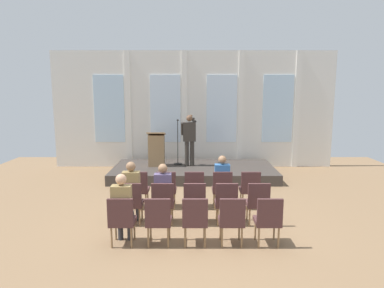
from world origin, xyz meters
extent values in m
plane|color=#846647|center=(0.00, 0.00, 0.00)|extent=(14.97, 14.97, 0.00)
cube|color=silver|center=(0.00, 5.76, 2.12)|extent=(10.28, 0.10, 4.24)
cube|color=silver|center=(-3.08, 5.70, 2.16)|extent=(1.10, 0.04, 2.45)
cube|color=silver|center=(-2.38, 5.70, 2.12)|extent=(0.20, 0.08, 4.24)
cube|color=silver|center=(-1.03, 5.70, 2.16)|extent=(1.10, 0.04, 2.45)
cube|color=silver|center=(-0.33, 5.70, 2.12)|extent=(0.20, 0.08, 4.24)
cube|color=silver|center=(1.03, 5.70, 2.16)|extent=(1.10, 0.04, 2.45)
cube|color=silver|center=(1.73, 5.70, 2.12)|extent=(0.20, 0.08, 4.24)
cube|color=silver|center=(3.08, 5.70, 2.16)|extent=(1.10, 0.04, 2.45)
cube|color=silver|center=(3.78, 5.70, 2.12)|extent=(0.20, 0.08, 4.24)
cube|color=#3F3833|center=(0.00, 4.26, 0.16)|extent=(5.30, 2.39, 0.33)
cylinder|color=#332D28|center=(-0.23, 4.41, 0.75)|extent=(0.14, 0.14, 0.84)
cylinder|color=#332D28|center=(-0.05, 4.41, 0.75)|extent=(0.14, 0.14, 0.84)
cube|color=#332D28|center=(-0.14, 4.41, 1.48)|extent=(0.42, 0.22, 0.63)
cube|color=#26663F|center=(-0.14, 4.53, 1.56)|extent=(0.06, 0.01, 0.38)
sphere|color=brown|center=(-0.14, 4.42, 1.93)|extent=(0.21, 0.21, 0.21)
cylinder|color=#332D28|center=(-0.38, 4.49, 1.57)|extent=(0.09, 0.28, 0.45)
cylinder|color=#332D28|center=(0.02, 4.55, 1.82)|extent=(0.15, 0.36, 0.15)
cylinder|color=#332D28|center=(-0.02, 4.68, 1.87)|extent=(0.11, 0.34, 0.15)
sphere|color=brown|center=(-0.09, 4.94, 1.97)|extent=(0.10, 0.10, 0.10)
cylinder|color=black|center=(-0.54, 4.63, 0.34)|extent=(0.28, 0.28, 0.03)
cylinder|color=black|center=(-0.54, 4.63, 1.08)|extent=(0.02, 0.02, 1.45)
sphere|color=#262626|center=(-0.54, 4.63, 1.85)|extent=(0.07, 0.07, 0.07)
cube|color=#93724C|center=(-1.24, 4.42, 0.85)|extent=(0.52, 0.40, 1.05)
cube|color=#93724C|center=(-1.24, 4.44, 1.42)|extent=(0.60, 0.48, 0.14)
cylinder|color=olive|center=(-1.16, 1.46, 0.20)|extent=(0.04, 0.04, 0.40)
cylinder|color=olive|center=(-1.52, 1.46, 0.20)|extent=(0.04, 0.04, 0.40)
cylinder|color=olive|center=(-1.16, 1.12, 0.20)|extent=(0.04, 0.04, 0.40)
cylinder|color=olive|center=(-1.52, 1.12, 0.20)|extent=(0.04, 0.04, 0.40)
cube|color=#4C2D2D|center=(-1.34, 1.29, 0.44)|extent=(0.46, 0.44, 0.08)
cube|color=#4C2D2D|center=(-1.34, 1.10, 0.71)|extent=(0.46, 0.06, 0.46)
cylinder|color=olive|center=(-0.49, 1.46, 0.20)|extent=(0.04, 0.04, 0.40)
cylinder|color=olive|center=(-0.85, 1.46, 0.20)|extent=(0.04, 0.04, 0.40)
cylinder|color=olive|center=(-0.49, 1.12, 0.20)|extent=(0.04, 0.04, 0.40)
cylinder|color=olive|center=(-0.85, 1.12, 0.20)|extent=(0.04, 0.04, 0.40)
cube|color=#4C2D2D|center=(-0.67, 1.29, 0.44)|extent=(0.46, 0.44, 0.08)
cube|color=#4C2D2D|center=(-0.67, 1.10, 0.71)|extent=(0.46, 0.06, 0.46)
cylinder|color=olive|center=(0.18, 1.46, 0.20)|extent=(0.04, 0.04, 0.40)
cylinder|color=olive|center=(-0.18, 1.46, 0.20)|extent=(0.04, 0.04, 0.40)
cylinder|color=olive|center=(0.18, 1.12, 0.20)|extent=(0.04, 0.04, 0.40)
cylinder|color=olive|center=(-0.18, 1.12, 0.20)|extent=(0.04, 0.04, 0.40)
cube|color=#4C2D2D|center=(0.00, 1.29, 0.44)|extent=(0.46, 0.44, 0.08)
cube|color=#4C2D2D|center=(0.00, 1.10, 0.71)|extent=(0.46, 0.06, 0.46)
cylinder|color=olive|center=(0.85, 1.46, 0.20)|extent=(0.04, 0.04, 0.40)
cylinder|color=olive|center=(0.49, 1.46, 0.20)|extent=(0.04, 0.04, 0.40)
cylinder|color=olive|center=(0.85, 1.12, 0.20)|extent=(0.04, 0.04, 0.40)
cylinder|color=olive|center=(0.49, 1.12, 0.20)|extent=(0.04, 0.04, 0.40)
cube|color=#4C2D2D|center=(0.67, 1.29, 0.44)|extent=(0.46, 0.44, 0.08)
cube|color=#4C2D2D|center=(0.67, 1.10, 0.71)|extent=(0.46, 0.06, 0.46)
cylinder|color=#2D2D33|center=(0.58, 1.47, 0.22)|extent=(0.10, 0.10, 0.44)
cylinder|color=#2D2D33|center=(0.76, 1.47, 0.22)|extent=(0.10, 0.10, 0.44)
cube|color=#2D2D33|center=(0.67, 1.35, 0.50)|extent=(0.34, 0.36, 0.12)
cube|color=#3366A5|center=(0.67, 1.24, 0.83)|extent=(0.36, 0.20, 0.53)
sphere|color=#8C6647|center=(0.67, 1.26, 1.20)|extent=(0.20, 0.20, 0.20)
cylinder|color=olive|center=(1.52, 1.46, 0.20)|extent=(0.04, 0.04, 0.40)
cylinder|color=olive|center=(1.16, 1.46, 0.20)|extent=(0.04, 0.04, 0.40)
cylinder|color=olive|center=(1.52, 1.12, 0.20)|extent=(0.04, 0.04, 0.40)
cylinder|color=olive|center=(1.16, 1.12, 0.20)|extent=(0.04, 0.04, 0.40)
cube|color=#4C2D2D|center=(1.34, 1.29, 0.44)|extent=(0.46, 0.44, 0.08)
cube|color=#4C2D2D|center=(1.34, 1.10, 0.71)|extent=(0.46, 0.06, 0.46)
cylinder|color=olive|center=(-1.16, 0.48, 0.20)|extent=(0.04, 0.04, 0.40)
cylinder|color=olive|center=(-1.52, 0.48, 0.20)|extent=(0.04, 0.04, 0.40)
cylinder|color=olive|center=(-1.16, 0.14, 0.20)|extent=(0.04, 0.04, 0.40)
cylinder|color=olive|center=(-1.52, 0.14, 0.20)|extent=(0.04, 0.04, 0.40)
cube|color=#4C2D2D|center=(-1.34, 0.31, 0.44)|extent=(0.46, 0.44, 0.08)
cube|color=#4C2D2D|center=(-1.34, 0.12, 0.71)|extent=(0.46, 0.06, 0.46)
cylinder|color=#2D2D33|center=(-1.43, 0.49, 0.22)|extent=(0.10, 0.10, 0.44)
cylinder|color=#2D2D33|center=(-1.25, 0.49, 0.22)|extent=(0.10, 0.10, 0.44)
cube|color=#2D2D33|center=(-1.34, 0.37, 0.50)|extent=(0.34, 0.36, 0.12)
cube|color=#997F4C|center=(-1.34, 0.26, 0.86)|extent=(0.36, 0.20, 0.60)
sphere|color=#8C6647|center=(-1.34, 0.28, 1.27)|extent=(0.20, 0.20, 0.20)
cylinder|color=olive|center=(-0.49, 0.48, 0.20)|extent=(0.04, 0.04, 0.40)
cylinder|color=olive|center=(-0.85, 0.48, 0.20)|extent=(0.04, 0.04, 0.40)
cylinder|color=olive|center=(-0.49, 0.14, 0.20)|extent=(0.04, 0.04, 0.40)
cylinder|color=olive|center=(-0.85, 0.14, 0.20)|extent=(0.04, 0.04, 0.40)
cube|color=#4C2D2D|center=(-0.67, 0.31, 0.44)|extent=(0.46, 0.44, 0.08)
cube|color=#4C2D2D|center=(-0.67, 0.12, 0.71)|extent=(0.46, 0.06, 0.46)
cylinder|color=#2D2D33|center=(-0.76, 0.49, 0.22)|extent=(0.10, 0.10, 0.44)
cylinder|color=#2D2D33|center=(-0.58, 0.49, 0.22)|extent=(0.10, 0.10, 0.44)
cube|color=#2D2D33|center=(-0.67, 0.37, 0.50)|extent=(0.34, 0.36, 0.12)
cube|color=#594C72|center=(-0.67, 0.26, 0.84)|extent=(0.36, 0.20, 0.55)
sphere|color=#8C6647|center=(-0.67, 0.28, 1.22)|extent=(0.20, 0.20, 0.20)
cylinder|color=olive|center=(0.18, 0.48, 0.20)|extent=(0.04, 0.04, 0.40)
cylinder|color=olive|center=(-0.18, 0.48, 0.20)|extent=(0.04, 0.04, 0.40)
cylinder|color=olive|center=(0.18, 0.14, 0.20)|extent=(0.04, 0.04, 0.40)
cylinder|color=olive|center=(-0.18, 0.14, 0.20)|extent=(0.04, 0.04, 0.40)
cube|color=#4C2D2D|center=(0.00, 0.31, 0.44)|extent=(0.46, 0.44, 0.08)
cube|color=#4C2D2D|center=(0.00, 0.12, 0.71)|extent=(0.46, 0.06, 0.46)
cylinder|color=olive|center=(0.85, 0.48, 0.20)|extent=(0.04, 0.04, 0.40)
cylinder|color=olive|center=(0.49, 0.48, 0.20)|extent=(0.04, 0.04, 0.40)
cylinder|color=olive|center=(0.85, 0.14, 0.20)|extent=(0.04, 0.04, 0.40)
cylinder|color=olive|center=(0.49, 0.14, 0.20)|extent=(0.04, 0.04, 0.40)
cube|color=#4C2D2D|center=(0.67, 0.31, 0.44)|extent=(0.46, 0.44, 0.08)
cube|color=#4C2D2D|center=(0.67, 0.12, 0.71)|extent=(0.46, 0.06, 0.46)
cylinder|color=olive|center=(1.52, 0.48, 0.20)|extent=(0.04, 0.04, 0.40)
cylinder|color=olive|center=(1.16, 0.48, 0.20)|extent=(0.04, 0.04, 0.40)
cylinder|color=olive|center=(1.52, 0.14, 0.20)|extent=(0.04, 0.04, 0.40)
cylinder|color=olive|center=(1.16, 0.14, 0.20)|extent=(0.04, 0.04, 0.40)
cube|color=#4C2D2D|center=(1.34, 0.31, 0.44)|extent=(0.46, 0.44, 0.08)
cube|color=#4C2D2D|center=(1.34, 0.12, 0.71)|extent=(0.46, 0.06, 0.46)
cylinder|color=olive|center=(-1.16, -0.50, 0.20)|extent=(0.04, 0.04, 0.40)
cylinder|color=olive|center=(-1.52, -0.50, 0.20)|extent=(0.04, 0.04, 0.40)
cylinder|color=olive|center=(-1.16, -0.84, 0.20)|extent=(0.04, 0.04, 0.40)
cylinder|color=olive|center=(-1.52, -0.84, 0.20)|extent=(0.04, 0.04, 0.40)
cube|color=#4C2D2D|center=(-1.34, -0.67, 0.44)|extent=(0.46, 0.44, 0.08)
cube|color=#4C2D2D|center=(-1.34, -0.86, 0.71)|extent=(0.46, 0.06, 0.46)
cylinder|color=#2D2D33|center=(-1.43, -0.49, 0.22)|extent=(0.10, 0.10, 0.44)
cylinder|color=#2D2D33|center=(-1.25, -0.49, 0.22)|extent=(0.10, 0.10, 0.44)
cube|color=#2D2D33|center=(-1.34, -0.61, 0.50)|extent=(0.34, 0.36, 0.12)
cube|color=#997F4C|center=(-1.34, -0.72, 0.85)|extent=(0.36, 0.20, 0.58)
sphere|color=tan|center=(-1.34, -0.70, 1.25)|extent=(0.20, 0.20, 0.20)
cylinder|color=olive|center=(-0.49, -0.50, 0.20)|extent=(0.04, 0.04, 0.40)
cylinder|color=olive|center=(-0.85, -0.50, 0.20)|extent=(0.04, 0.04, 0.40)
cylinder|color=olive|center=(-0.49, -0.84, 0.20)|extent=(0.04, 0.04, 0.40)
cylinder|color=olive|center=(-0.85, -0.84, 0.20)|extent=(0.04, 0.04, 0.40)
cube|color=#4C2D2D|center=(-0.67, -0.67, 0.44)|extent=(0.46, 0.44, 0.08)
cube|color=#4C2D2D|center=(-0.67, -0.86, 0.71)|extent=(0.46, 0.06, 0.46)
cylinder|color=olive|center=(0.18, -0.50, 0.20)|extent=(0.04, 0.04, 0.40)
cylinder|color=olive|center=(-0.18, -0.50, 0.20)|extent=(0.04, 0.04, 0.40)
cylinder|color=olive|center=(0.18, -0.84, 0.20)|extent=(0.04, 0.04, 0.40)
cylinder|color=olive|center=(-0.18, -0.84, 0.20)|extent=(0.04, 0.04, 0.40)
cube|color=#4C2D2D|center=(0.00, -0.67, 0.44)|extent=(0.46, 0.44, 0.08)
cube|color=#4C2D2D|center=(0.00, -0.86, 0.71)|extent=(0.46, 0.06, 0.46)
cylinder|color=olive|center=(0.85, -0.50, 0.20)|extent=(0.04, 0.04, 0.40)
cylinder|color=olive|center=(0.49, -0.50, 0.20)|extent=(0.04, 0.04, 0.40)
cylinder|color=olive|center=(0.85, -0.84, 0.20)|extent=(0.04, 0.04, 0.40)
cylinder|color=olive|center=(0.49, -0.84, 0.20)|extent=(0.04, 0.04, 0.40)
cube|color=#4C2D2D|center=(0.67, -0.67, 0.44)|extent=(0.46, 0.44, 0.08)
cube|color=#4C2D2D|center=(0.67, -0.86, 0.71)|extent=(0.46, 0.06, 0.46)
cylinder|color=olive|center=(1.52, -0.50, 0.20)|extent=(0.04, 0.04, 0.40)
cylinder|color=olive|center=(1.16, -0.50, 0.20)|extent=(0.04, 0.04, 0.40)
cylinder|color=olive|center=(1.52, -0.84, 0.20)|extent=(0.04, 0.04, 0.40)
cylinder|color=olive|center=(1.16, -0.84, 0.20)|extent=(0.04, 0.04, 0.40)
cube|color=#4C2D2D|center=(1.34, -0.67, 0.44)|extent=(0.46, 0.44, 0.08)
cube|color=#4C2D2D|center=(1.34, -0.86, 0.71)|extent=(0.46, 0.06, 0.46)
camera|label=1|loc=(-0.06, -6.57, 2.86)|focal=31.30mm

